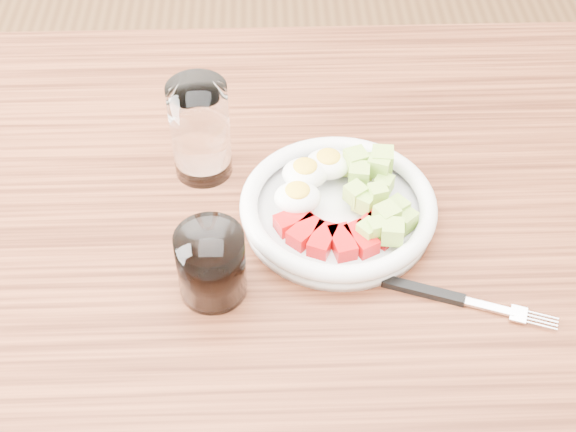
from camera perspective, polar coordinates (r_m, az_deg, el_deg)
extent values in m
cube|color=brown|center=(0.97, 0.61, -2.45)|extent=(1.50, 0.90, 0.04)
cylinder|color=white|center=(0.97, 3.55, 0.10)|extent=(0.23, 0.23, 0.01)
torus|color=white|center=(0.96, 3.60, 0.82)|extent=(0.24, 0.24, 0.02)
cube|color=red|center=(0.94, 0.39, -0.36)|extent=(0.05, 0.04, 0.02)
cube|color=red|center=(0.93, 1.24, -1.18)|extent=(0.05, 0.05, 0.02)
cube|color=red|center=(0.92, 2.47, -1.72)|extent=(0.04, 0.05, 0.02)
cube|color=red|center=(0.92, 3.87, -1.89)|extent=(0.03, 0.05, 0.02)
cube|color=red|center=(0.93, 5.24, -1.65)|extent=(0.04, 0.05, 0.02)
cube|color=red|center=(0.94, 6.33, -1.06)|extent=(0.05, 0.05, 0.02)
cube|color=red|center=(0.95, 6.99, -0.21)|extent=(0.05, 0.03, 0.02)
ellipsoid|color=white|center=(0.98, 1.22, 3.04)|extent=(0.06, 0.05, 0.03)
ellipsoid|color=yellow|center=(0.97, 1.23, 3.57)|extent=(0.03, 0.03, 0.01)
ellipsoid|color=white|center=(1.00, 2.87, 3.72)|extent=(0.06, 0.05, 0.03)
ellipsoid|color=yellow|center=(0.99, 2.89, 4.25)|extent=(0.03, 0.03, 0.01)
ellipsoid|color=white|center=(0.95, 0.68, 1.32)|extent=(0.06, 0.05, 0.03)
ellipsoid|color=yellow|center=(0.94, 0.69, 1.85)|extent=(0.03, 0.03, 0.01)
cube|color=#A9CC4E|center=(1.01, 4.18, 3.70)|extent=(0.03, 0.03, 0.02)
cube|color=#A9CC4E|center=(0.95, 7.74, 0.52)|extent=(0.03, 0.03, 0.02)
cube|color=#A9CC4E|center=(0.95, 4.82, 1.60)|extent=(0.03, 0.03, 0.02)
cube|color=#A9CC4E|center=(0.98, 6.83, 2.26)|extent=(0.03, 0.03, 0.02)
cube|color=#A9CC4E|center=(0.93, 7.03, 0.03)|extent=(0.03, 0.03, 0.02)
cube|color=#A9CC4E|center=(0.97, 5.08, 2.97)|extent=(0.03, 0.03, 0.02)
cube|color=#A9CC4E|center=(0.95, 6.40, 1.62)|extent=(0.02, 0.02, 0.02)
cube|color=#A9CC4E|center=(1.00, 5.29, 3.52)|extent=(0.03, 0.03, 0.03)
cube|color=#A9CC4E|center=(0.98, 6.54, 3.64)|extent=(0.03, 0.03, 0.03)
cube|color=#A9CC4E|center=(0.93, 6.91, -1.06)|extent=(0.02, 0.02, 0.02)
cube|color=#A9CC4E|center=(0.92, 6.37, -0.81)|extent=(0.02, 0.02, 0.02)
cube|color=#A9CC4E|center=(0.92, 7.44, -1.10)|extent=(0.03, 0.03, 0.03)
cube|color=#A9CC4E|center=(0.92, 5.73, -1.06)|extent=(0.03, 0.03, 0.02)
cube|color=#A9CC4E|center=(0.99, 6.73, 4.05)|extent=(0.03, 0.03, 0.03)
cube|color=#A9CC4E|center=(0.99, 4.86, 3.99)|extent=(0.03, 0.03, 0.02)
cube|color=#A9CC4E|center=(0.95, 5.50, 1.05)|extent=(0.03, 0.03, 0.02)
cube|color=#A9CC4E|center=(0.95, 8.28, -0.26)|extent=(0.03, 0.03, 0.02)
cube|color=black|center=(0.91, 9.60, -5.26)|extent=(0.09, 0.04, 0.01)
cube|color=silver|center=(0.91, 14.14, -6.30)|extent=(0.05, 0.03, 0.00)
cube|color=silver|center=(0.91, 16.07, -6.73)|extent=(0.02, 0.03, 0.00)
cylinder|color=silver|center=(0.91, 17.59, -7.44)|extent=(0.03, 0.01, 0.00)
cylinder|color=silver|center=(0.91, 17.62, -7.20)|extent=(0.03, 0.01, 0.00)
cylinder|color=silver|center=(0.92, 17.65, -6.96)|extent=(0.03, 0.01, 0.00)
cylinder|color=silver|center=(0.92, 17.68, -6.73)|extent=(0.03, 0.01, 0.00)
cylinder|color=white|center=(1.00, -6.26, 6.09)|extent=(0.07, 0.07, 0.13)
cylinder|color=white|center=(0.88, -5.48, -3.41)|extent=(0.08, 0.08, 0.09)
cylinder|color=black|center=(0.88, -5.47, -3.50)|extent=(0.07, 0.07, 0.07)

